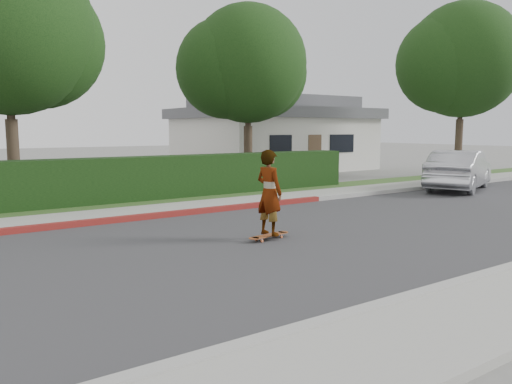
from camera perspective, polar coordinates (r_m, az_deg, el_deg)
ground at (r=13.29m, az=15.51°, el=-3.44°), size 120.00×120.00×0.00m
road at (r=13.29m, az=15.51°, el=-3.42°), size 60.00×8.00×0.01m
curb_far at (r=16.17m, az=4.32°, el=-1.07°), size 60.00×0.20×0.15m
curb_red_section at (r=13.63m, az=-12.28°, el=-2.75°), size 12.00×0.21×0.15m
sidewalk_far at (r=16.87m, az=2.40°, el=-0.76°), size 60.00×1.60×0.12m
planting_strip at (r=18.17m, az=-0.64°, el=-0.21°), size 60.00×1.60×0.10m
hedge at (r=17.15m, az=-10.12°, el=1.59°), size 15.00×1.00×1.50m
tree_left at (r=17.45m, az=-26.81°, el=15.91°), size 5.99×5.21×8.00m
tree_center at (r=21.14m, az=-1.25°, el=14.02°), size 5.66×4.84×7.44m
tree_right at (r=27.29m, az=22.19°, el=13.48°), size 6.32×5.60×8.56m
house at (r=30.31m, az=1.99°, el=6.63°), size 10.60×8.60×4.30m
skateboard at (r=10.88m, az=1.50°, el=-4.99°), size 1.15×0.40×0.10m
skateboarder at (r=10.72m, az=1.52°, el=-0.07°), size 0.55×0.74×1.85m
car_silver at (r=21.24m, az=22.20°, el=2.33°), size 5.06×3.36×1.58m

